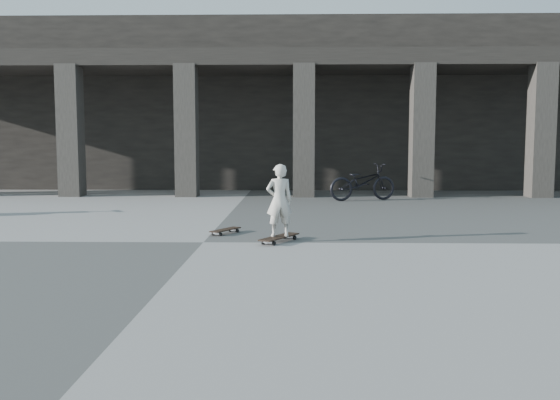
{
  "coord_description": "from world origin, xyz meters",
  "views": [
    {
      "loc": [
        1.48,
        -9.59,
        1.62
      ],
      "look_at": [
        1.25,
        0.55,
        0.65
      ],
      "focal_mm": 38.0,
      "sensor_mm": 36.0,
      "label": 1
    }
  ],
  "objects_px": {
    "child": "(279,200)",
    "bicycle": "(363,182)",
    "skateboard_spare": "(225,230)",
    "longboard": "(279,237)"
  },
  "relations": [
    {
      "from": "longboard",
      "to": "child",
      "type": "relative_size",
      "value": 0.8
    },
    {
      "from": "bicycle",
      "to": "child",
      "type": "bearing_deg",
      "value": 143.72
    },
    {
      "from": "child",
      "to": "skateboard_spare",
      "type": "bearing_deg",
      "value": -53.52
    },
    {
      "from": "longboard",
      "to": "bicycle",
      "type": "bearing_deg",
      "value": 12.47
    },
    {
      "from": "child",
      "to": "bicycle",
      "type": "relative_size",
      "value": 0.59
    },
    {
      "from": "longboard",
      "to": "skateboard_spare",
      "type": "xyz_separation_m",
      "value": [
        -0.99,
        0.87,
        -0.01
      ]
    },
    {
      "from": "longboard",
      "to": "skateboard_spare",
      "type": "distance_m",
      "value": 1.32
    },
    {
      "from": "longboard",
      "to": "bicycle",
      "type": "relative_size",
      "value": 0.48
    },
    {
      "from": "longboard",
      "to": "bicycle",
      "type": "height_order",
      "value": "bicycle"
    },
    {
      "from": "longboard",
      "to": "bicycle",
      "type": "xyz_separation_m",
      "value": [
        2.2,
        7.25,
        0.45
      ]
    }
  ]
}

